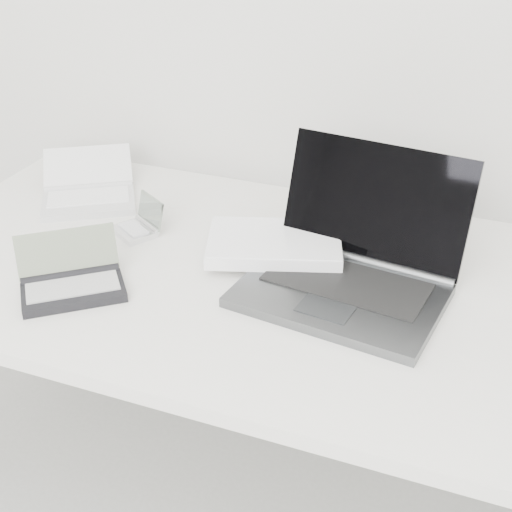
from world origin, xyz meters
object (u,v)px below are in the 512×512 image
(laptop_large, at_px, (325,260))
(netbook_open_white, at_px, (88,192))
(desk, at_px, (277,295))
(palmtop_charcoal, at_px, (72,282))

(laptop_large, relative_size, netbook_open_white, 1.56)
(laptop_large, bearing_deg, netbook_open_white, 174.69)
(desk, relative_size, netbook_open_white, 4.68)
(netbook_open_white, distance_m, palmtop_charcoal, 0.41)
(desk, height_order, laptop_large, laptop_large)
(desk, xyz_separation_m, laptop_large, (0.09, 0.03, 0.09))
(desk, bearing_deg, palmtop_charcoal, -150.66)
(desk, distance_m, netbook_open_white, 0.57)
(desk, distance_m, laptop_large, 0.13)
(netbook_open_white, relative_size, palmtop_charcoal, 1.45)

